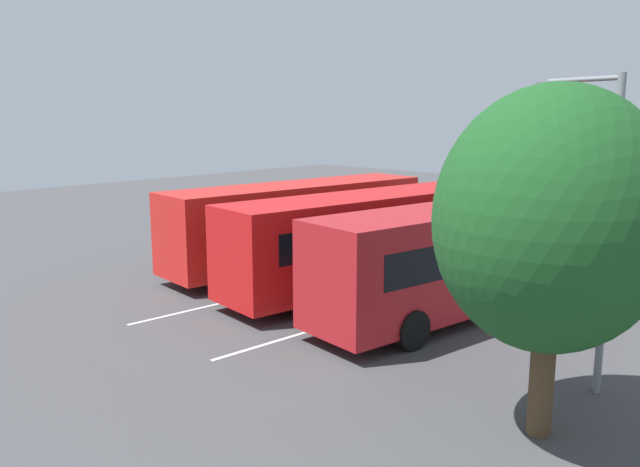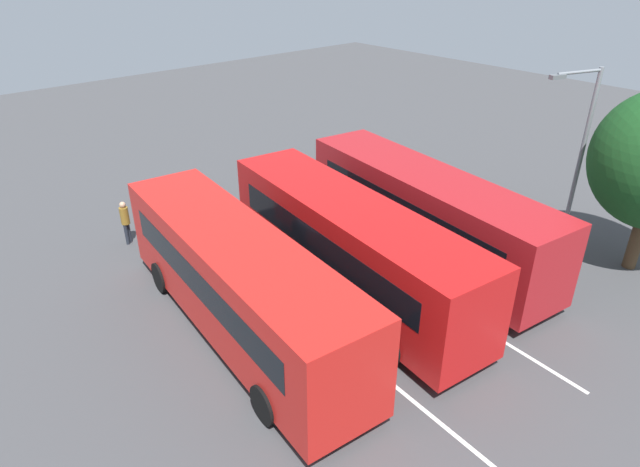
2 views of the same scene
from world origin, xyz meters
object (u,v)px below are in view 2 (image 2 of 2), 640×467
(bus_far_left, at_px, (425,211))
(pedestrian, at_px, (125,219))
(bus_center_right, at_px, (238,280))
(street_lamp, at_px, (578,147))
(bus_center_left, at_px, (349,244))

(bus_far_left, xyz_separation_m, pedestrian, (7.89, 7.75, -0.73))
(bus_center_right, height_order, street_lamp, street_lamp)
(bus_center_right, distance_m, pedestrian, 7.31)
(street_lamp, bearing_deg, pedestrian, -21.25)
(bus_far_left, xyz_separation_m, bus_center_left, (0.06, 3.69, 0.00))
(bus_center_right, xyz_separation_m, pedestrian, (7.27, 0.22, -0.73))
(street_lamp, bearing_deg, bus_center_right, 3.73)
(bus_center_left, bearing_deg, pedestrian, 34.79)
(bus_center_left, distance_m, bus_center_right, 3.88)
(bus_far_left, bearing_deg, bus_center_left, 97.15)
(bus_far_left, height_order, pedestrian, bus_far_left)
(bus_far_left, relative_size, pedestrian, 6.31)
(bus_center_left, bearing_deg, bus_far_left, -83.61)
(bus_center_right, xyz_separation_m, street_lamp, (-3.46, -12.22, 2.05))
(bus_center_left, xyz_separation_m, bus_center_right, (0.55, 3.84, 0.00))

